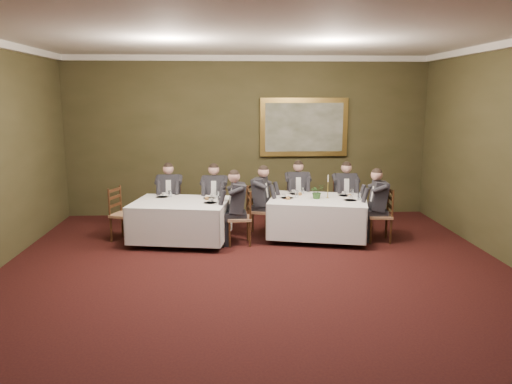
{
  "coord_description": "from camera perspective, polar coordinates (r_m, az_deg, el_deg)",
  "views": [
    {
      "loc": [
        -0.4,
        -6.08,
        2.64
      ],
      "look_at": [
        0.01,
        1.65,
        1.15
      ],
      "focal_mm": 35.0,
      "sensor_mm": 36.0,
      "label": 1
    }
  ],
  "objects": [
    {
      "name": "ground",
      "position": [
        6.64,
        0.65,
        -12.54
      ],
      "size": [
        10.0,
        10.0,
        0.0
      ],
      "primitive_type": "plane",
      "color": "black",
      "rests_on": "ground"
    },
    {
      "name": "ceiling",
      "position": [
        6.15,
        0.73,
        18.92
      ],
      "size": [
        8.0,
        10.0,
        0.1
      ],
      "primitive_type": "cube",
      "color": "silver",
      "rests_on": "back_wall"
    },
    {
      "name": "back_wall",
      "position": [
        11.12,
        -0.99,
        6.31
      ],
      "size": [
        8.0,
        0.1,
        3.5
      ],
      "primitive_type": "cube",
      "color": "#36331B",
      "rests_on": "ground"
    },
    {
      "name": "crown_molding",
      "position": [
        6.14,
        0.72,
        18.37
      ],
      "size": [
        8.0,
        10.0,
        0.12
      ],
      "color": "white",
      "rests_on": "back_wall"
    },
    {
      "name": "table_main",
      "position": [
        9.44,
        7.09,
        -2.61
      ],
      "size": [
        2.05,
        1.74,
        0.67
      ],
      "rotation": [
        0.0,
        0.0,
        -0.23
      ],
      "color": "black",
      "rests_on": "ground"
    },
    {
      "name": "table_second",
      "position": [
        9.21,
        -8.56,
        -2.99
      ],
      "size": [
        1.9,
        1.57,
        0.67
      ],
      "rotation": [
        0.0,
        0.0,
        -0.17
      ],
      "color": "black",
      "rests_on": "ground"
    },
    {
      "name": "chair_main_backleft",
      "position": [
        10.4,
        4.72,
        -2.23
      ],
      "size": [
        0.45,
        0.43,
        1.0
      ],
      "rotation": [
        0.0,
        0.0,
        3.12
      ],
      "color": "#986E4D",
      "rests_on": "ground"
    },
    {
      "name": "diner_main_backleft",
      "position": [
        10.34,
        4.75,
        -1.01
      ],
      "size": [
        0.43,
        0.49,
        1.35
      ],
      "rotation": [
        0.0,
        0.0,
        3.12
      ],
      "color": "black",
      "rests_on": "chair_main_backleft"
    },
    {
      "name": "chair_main_backright",
      "position": [
        10.36,
        10.02,
        -2.42
      ],
      "size": [
        0.45,
        0.43,
        1.0
      ],
      "rotation": [
        0.0,
        0.0,
        3.12
      ],
      "color": "#986E4D",
      "rests_on": "ground"
    },
    {
      "name": "diner_main_backright",
      "position": [
        10.3,
        10.07,
        -1.2
      ],
      "size": [
        0.43,
        0.49,
        1.35
      ],
      "rotation": [
        0.0,
        0.0,
        3.12
      ],
      "color": "black",
      "rests_on": "chair_main_backright"
    },
    {
      "name": "chair_main_endleft",
      "position": [
        9.6,
        0.3,
        -3.3
      ],
      "size": [
        0.53,
        0.54,
        1.0
      ],
      "rotation": [
        0.0,
        0.0,
        -1.87
      ],
      "color": "#986E4D",
      "rests_on": "ground"
    },
    {
      "name": "diner_main_endleft",
      "position": [
        9.55,
        0.37,
        -1.98
      ],
      "size": [
        0.58,
        0.52,
        1.35
      ],
      "rotation": [
        0.0,
        0.0,
        -1.87
      ],
      "color": "black",
      "rests_on": "chair_main_endleft"
    },
    {
      "name": "chair_main_endright",
      "position": [
        9.49,
        13.93,
        -3.81
      ],
      "size": [
        0.46,
        0.48,
        1.0
      ],
      "rotation": [
        0.0,
        0.0,
        1.48
      ],
      "color": "#986E4D",
      "rests_on": "ground"
    },
    {
      "name": "diner_main_endright",
      "position": [
        9.43,
        13.92,
        -2.47
      ],
      "size": [
        0.52,
        0.45,
        1.35
      ],
      "rotation": [
        0.0,
        0.0,
        1.48
      ],
      "color": "black",
      "rests_on": "chair_main_endright"
    },
    {
      "name": "chair_sec_backleft",
      "position": [
        10.19,
        -9.76,
        -2.63
      ],
      "size": [
        0.44,
        0.42,
        1.0
      ],
      "rotation": [
        0.0,
        0.0,
        3.14
      ],
      "color": "#986E4D",
      "rests_on": "ground"
    },
    {
      "name": "diner_sec_backleft",
      "position": [
        10.13,
        -9.81,
        -1.39
      ],
      "size": [
        0.42,
        0.48,
        1.35
      ],
      "rotation": [
        0.0,
        0.0,
        3.14
      ],
      "color": "black",
      "rests_on": "chair_sec_backleft"
    },
    {
      "name": "chair_sec_backright",
      "position": [
        9.97,
        -4.7,
        -2.8
      ],
      "size": [
        0.48,
        0.46,
        1.0
      ],
      "rotation": [
        0.0,
        0.0,
        3.05
      ],
      "color": "#986E4D",
      "rests_on": "ground"
    },
    {
      "name": "diner_sec_backright",
      "position": [
        9.91,
        -4.73,
        -1.53
      ],
      "size": [
        0.45,
        0.51,
        1.35
      ],
      "rotation": [
        0.0,
        0.0,
        3.05
      ],
      "color": "black",
      "rests_on": "chair_sec_backright"
    },
    {
      "name": "chair_sec_endright",
      "position": [
        9.04,
        -1.89,
        -4.22
      ],
      "size": [
        0.45,
        0.46,
        1.0
      ],
      "rotation": [
        0.0,
        0.0,
        1.63
      ],
      "color": "#986E4D",
      "rests_on": "ground"
    },
    {
      "name": "diner_sec_endright",
      "position": [
        8.98,
        -1.98,
        -2.81
      ],
      "size": [
        0.5,
        0.44,
        1.35
      ],
      "rotation": [
        0.0,
        0.0,
        1.63
      ],
      "color": "black",
      "rests_on": "chair_sec_endright"
    },
    {
      "name": "chair_sec_endleft",
      "position": [
        9.59,
        -14.79,
        -3.7
      ],
      "size": [
        0.55,
        0.56,
        1.0
      ],
      "rotation": [
        0.0,
        0.0,
        -1.92
      ],
      "color": "#986E4D",
      "rests_on": "ground"
    },
    {
      "name": "centerpiece",
      "position": [
        9.34,
        6.99,
        0.12
      ],
      "size": [
        0.33,
        0.31,
        0.28
      ],
      "primitive_type": "imported",
      "rotation": [
        0.0,
        0.0,
        0.44
      ],
      "color": "#2D5926",
      "rests_on": "table_main"
    },
    {
      "name": "candlestick",
      "position": [
        9.41,
        8.21,
        0.32
      ],
      "size": [
        0.07,
        0.07,
        0.45
      ],
      "color": "gold",
      "rests_on": "table_main"
    },
    {
      "name": "place_setting_table_main",
      "position": [
        9.8,
        4.74,
        0.01
      ],
      "size": [
        0.33,
        0.31,
        0.14
      ],
      "color": "white",
      "rests_on": "table_main"
    },
    {
      "name": "place_setting_table_second",
      "position": [
        9.62,
        -10.38,
        -0.34
      ],
      "size": [
        0.33,
        0.31,
        0.14
      ],
      "color": "white",
      "rests_on": "table_second"
    },
    {
      "name": "painting",
      "position": [
        11.16,
        5.49,
        7.38
      ],
      "size": [
        1.94,
        0.09,
        1.28
      ],
      "color": "#DDB750",
      "rests_on": "back_wall"
    }
  ]
}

